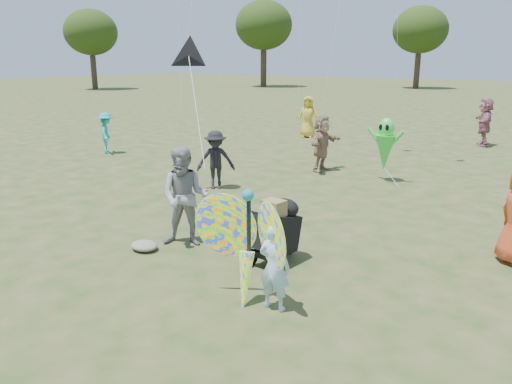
# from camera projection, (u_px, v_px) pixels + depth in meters

# --- Properties ---
(ground) EXTENTS (160.00, 160.00, 0.00)m
(ground) POSITION_uv_depth(u_px,v_px,m) (208.00, 287.00, 7.37)
(ground) COLOR #51592B
(ground) RESTS_ON ground
(child_girl) EXTENTS (0.47, 0.34, 1.21)m
(child_girl) POSITION_uv_depth(u_px,v_px,m) (274.00, 267.00, 6.59)
(child_girl) COLOR #ACD0F4
(child_girl) RESTS_ON ground
(adult_man) EXTENTS (1.09, 1.02, 1.80)m
(adult_man) POSITION_uv_depth(u_px,v_px,m) (185.00, 197.00, 8.85)
(adult_man) COLOR #939298
(adult_man) RESTS_ON ground
(grey_bag) EXTENTS (0.51, 0.42, 0.16)m
(grey_bag) POSITION_uv_depth(u_px,v_px,m) (144.00, 246.00, 8.78)
(grey_bag) COLOR gray
(grey_bag) RESTS_ON ground
(crowd_b) EXTENTS (1.10, 1.06, 1.50)m
(crowd_b) POSITION_uv_depth(u_px,v_px,m) (216.00, 160.00, 12.78)
(crowd_b) COLOR black
(crowd_b) RESTS_ON ground
(crowd_d) EXTENTS (0.52, 1.56, 1.68)m
(crowd_d) POSITION_uv_depth(u_px,v_px,m) (322.00, 143.00, 14.79)
(crowd_d) COLOR #A17A63
(crowd_d) RESTS_ON ground
(crowd_g) EXTENTS (0.98, 0.78, 1.74)m
(crowd_g) POSITION_uv_depth(u_px,v_px,m) (308.00, 117.00, 21.14)
(crowd_g) COLOR gold
(crowd_g) RESTS_ON ground
(crowd_i) EXTENTS (1.06, 1.03, 1.45)m
(crowd_i) POSITION_uv_depth(u_px,v_px,m) (107.00, 133.00, 17.56)
(crowd_i) COLOR #1FAAA5
(crowd_i) RESTS_ON ground
(crowd_j) EXTENTS (1.00, 1.78, 1.83)m
(crowd_j) POSITION_uv_depth(u_px,v_px,m) (485.00, 122.00, 19.13)
(crowd_j) COLOR #A35D6F
(crowd_j) RESTS_ON ground
(jogging_stroller) EXTENTS (0.57, 1.08, 1.09)m
(jogging_stroller) POSITION_uv_depth(u_px,v_px,m) (277.00, 227.00, 8.12)
(jogging_stroller) COLOR black
(jogging_stroller) RESTS_ON ground
(butterfly_kite) EXTENTS (1.74, 0.75, 1.80)m
(butterfly_kite) POSITION_uv_depth(u_px,v_px,m) (247.00, 246.00, 6.74)
(butterfly_kite) COLOR orange
(butterfly_kite) RESTS_ON ground
(delta_kite_rig) EXTENTS (1.92, 1.59, 2.29)m
(delta_kite_rig) POSITION_uv_depth(u_px,v_px,m) (189.00, 56.00, 9.88)
(delta_kite_rig) COLOR black
(delta_kite_rig) RESTS_ON ground
(alien_kite) EXTENTS (1.12, 0.69, 1.74)m
(alien_kite) POSITION_uv_depth(u_px,v_px,m) (385.00, 146.00, 13.50)
(alien_kite) COLOR #34E142
(alien_kite) RESTS_ON ground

